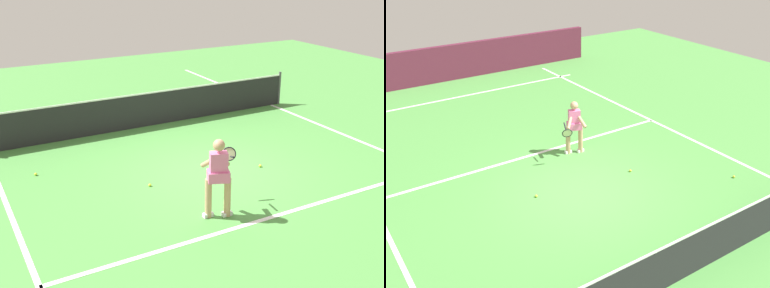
# 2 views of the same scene
# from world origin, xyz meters

# --- Properties ---
(ground_plane) EXTENTS (27.55, 27.55, 0.00)m
(ground_plane) POSITION_xyz_m (0.00, 0.00, 0.00)
(ground_plane) COLOR #4C9342
(court_back_wall) EXTENTS (13.82, 0.24, 1.45)m
(court_back_wall) POSITION_xyz_m (0.00, -10.30, 0.73)
(court_back_wall) COLOR #561E33
(court_back_wall) RESTS_ON ground
(baseline_marking) EXTENTS (9.82, 0.10, 0.01)m
(baseline_marking) POSITION_xyz_m (0.00, -8.10, 0.00)
(baseline_marking) COLOR white
(baseline_marking) RESTS_ON ground
(service_line_marking) EXTENTS (8.82, 0.10, 0.01)m
(service_line_marking) POSITION_xyz_m (0.00, -2.36, 0.00)
(service_line_marking) COLOR white
(service_line_marking) RESTS_ON ground
(sideline_left_marking) EXTENTS (0.10, 19.19, 0.01)m
(sideline_left_marking) POSITION_xyz_m (-4.41, 0.00, 0.00)
(sideline_left_marking) COLOR white
(sideline_left_marking) RESTS_ON ground
(sideline_right_marking) EXTENTS (0.10, 19.19, 0.01)m
(sideline_right_marking) POSITION_xyz_m (4.41, 0.00, 0.00)
(sideline_right_marking) COLOR white
(sideline_right_marking) RESTS_ON ground
(court_net) EXTENTS (9.50, 0.08, 1.08)m
(court_net) POSITION_xyz_m (0.00, 3.59, 0.50)
(court_net) COLOR #4C4C51
(court_net) RESTS_ON ground
(tennis_player) EXTENTS (1.00, 0.86, 1.55)m
(tennis_player) POSITION_xyz_m (-0.97, -1.80, 0.85)
(tennis_player) COLOR tan
(tennis_player) RESTS_ON ground
(tennis_ball_near) EXTENTS (0.07, 0.07, 0.07)m
(tennis_ball_near) POSITION_xyz_m (-1.59, -0.05, 0.03)
(tennis_ball_near) COLOR #D1E533
(tennis_ball_near) RESTS_ON ground
(tennis_ball_mid) EXTENTS (0.07, 0.07, 0.07)m
(tennis_ball_mid) POSITION_xyz_m (1.08, -0.36, 0.03)
(tennis_ball_mid) COLOR #D1E533
(tennis_ball_mid) RESTS_ON ground
(tennis_ball_far) EXTENTS (0.07, 0.07, 0.07)m
(tennis_ball_far) POSITION_xyz_m (-3.61, 1.68, 0.03)
(tennis_ball_far) COLOR #D1E533
(tennis_ball_far) RESTS_ON ground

